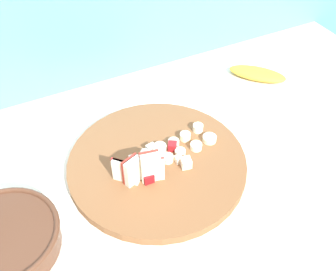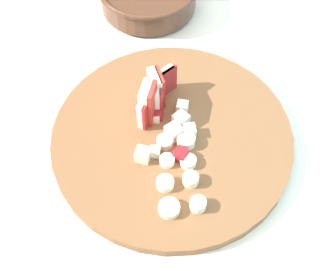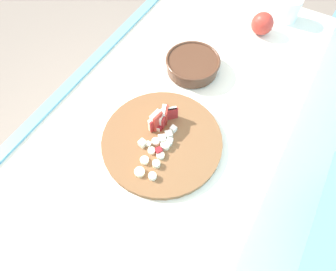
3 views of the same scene
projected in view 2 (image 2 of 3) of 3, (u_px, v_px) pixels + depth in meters
name	position (u px, v px, depth m)	size (l,w,h in m)	color
ground	(159.00, 268.00, 1.45)	(10.00, 10.00, 0.00)	gray
tiled_countertop	(156.00, 213.00, 1.08)	(1.58, 0.74, 0.90)	silver
cutting_board	(172.00, 137.00, 0.66)	(0.36, 0.36, 0.02)	brown
apple_wedge_fan	(155.00, 96.00, 0.66)	(0.09, 0.06, 0.07)	#A32323
apple_dice_pile	(166.00, 128.00, 0.65)	(0.11, 0.09, 0.02)	white
banana_slice_rows	(179.00, 172.00, 0.61)	(0.14, 0.07, 0.02)	#F4EAC6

